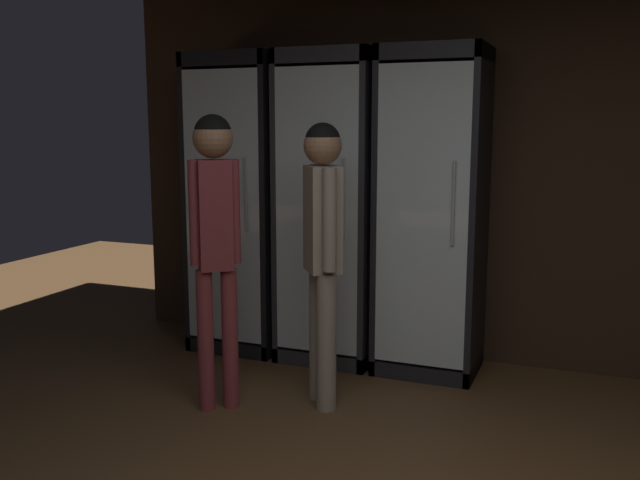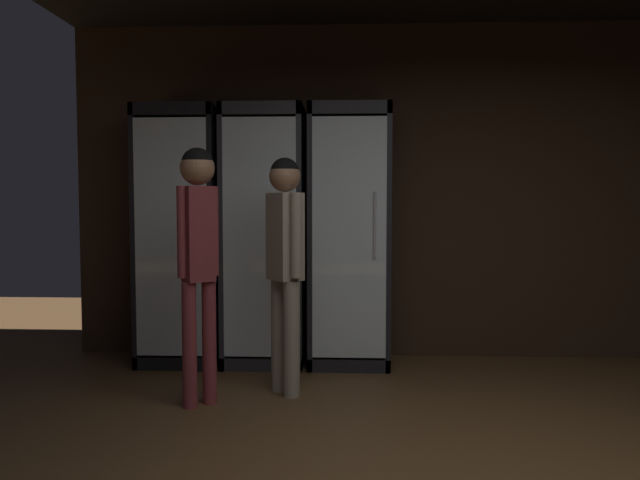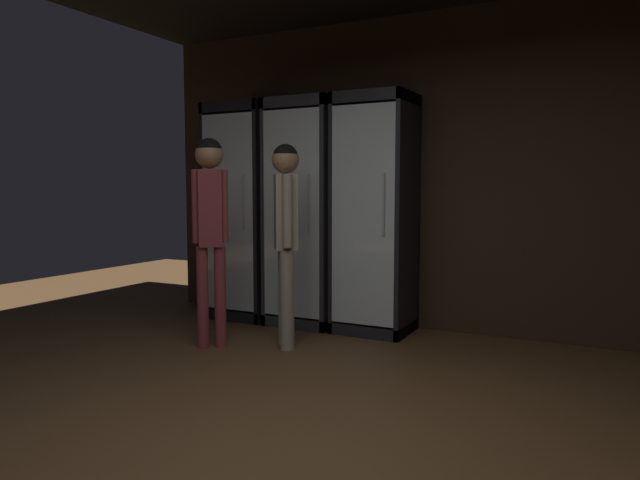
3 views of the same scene
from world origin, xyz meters
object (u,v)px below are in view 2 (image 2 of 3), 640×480
at_px(cooler_far_left, 182,238).
at_px(shopper_near, 198,239).
at_px(cooler_center, 349,239).
at_px(shopper_far, 285,251).
at_px(cooler_left, 265,239).

distance_m(cooler_far_left, shopper_near, 1.19).
bearing_deg(cooler_center, cooler_far_left, 179.98).
height_order(shopper_near, shopper_far, shopper_near).
distance_m(cooler_left, shopper_near, 1.15).
relative_size(cooler_far_left, cooler_left, 1.00).
height_order(cooler_left, shopper_far, cooler_left).
bearing_deg(cooler_center, shopper_near, -130.82).
relative_size(cooler_left, shopper_far, 1.29).
relative_size(cooler_center, shopper_near, 1.25).
bearing_deg(shopper_far, cooler_center, 62.53).
height_order(cooler_left, cooler_center, same).
bearing_deg(cooler_center, cooler_left, 179.95).
distance_m(cooler_center, shopper_near, 1.47).
relative_size(cooler_far_left, shopper_far, 1.29).
distance_m(cooler_left, cooler_center, 0.69).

